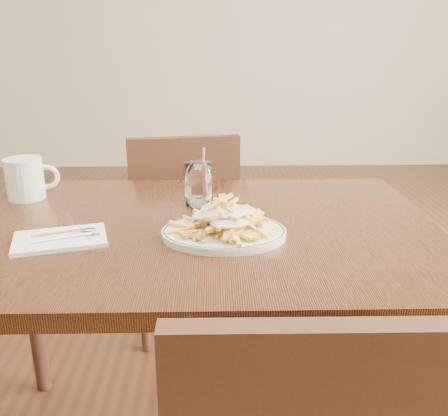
{
  "coord_description": "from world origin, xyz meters",
  "views": [
    {
      "loc": [
        0.05,
        -1.13,
        1.19
      ],
      "look_at": [
        0.08,
        -0.08,
        0.82
      ],
      "focal_mm": 40.0,
      "sensor_mm": 36.0,
      "label": 1
    }
  ],
  "objects_px": {
    "fries_plate": "(224,233)",
    "loaded_fries": "(224,216)",
    "coffee_mug": "(26,178)",
    "table": "(191,255)",
    "water_glass": "(199,186)",
    "chair_far": "(184,226)"
  },
  "relations": [
    {
      "from": "coffee_mug",
      "to": "water_glass",
      "type": "bearing_deg",
      "value": -7.84
    },
    {
      "from": "coffee_mug",
      "to": "loaded_fries",
      "type": "bearing_deg",
      "value": -28.73
    },
    {
      "from": "fries_plate",
      "to": "table",
      "type": "bearing_deg",
      "value": 136.81
    },
    {
      "from": "table",
      "to": "water_glass",
      "type": "relative_size",
      "value": 7.59
    },
    {
      "from": "fries_plate",
      "to": "coffee_mug",
      "type": "height_order",
      "value": "coffee_mug"
    },
    {
      "from": "fries_plate",
      "to": "loaded_fries",
      "type": "xyz_separation_m",
      "value": [
        0.0,
        0.0,
        0.04
      ]
    },
    {
      "from": "chair_far",
      "to": "water_glass",
      "type": "bearing_deg",
      "value": -81.83
    },
    {
      "from": "water_glass",
      "to": "loaded_fries",
      "type": "bearing_deg",
      "value": -74.91
    },
    {
      "from": "loaded_fries",
      "to": "coffee_mug",
      "type": "height_order",
      "value": "coffee_mug"
    },
    {
      "from": "table",
      "to": "water_glass",
      "type": "height_order",
      "value": "water_glass"
    },
    {
      "from": "loaded_fries",
      "to": "water_glass",
      "type": "distance_m",
      "value": 0.24
    },
    {
      "from": "table",
      "to": "coffee_mug",
      "type": "relative_size",
      "value": 8.3
    },
    {
      "from": "chair_far",
      "to": "fries_plate",
      "type": "xyz_separation_m",
      "value": [
        0.14,
        -0.75,
        0.28
      ]
    },
    {
      "from": "fries_plate",
      "to": "loaded_fries",
      "type": "relative_size",
      "value": 1.33
    },
    {
      "from": "table",
      "to": "water_glass",
      "type": "distance_m",
      "value": 0.21
    },
    {
      "from": "water_glass",
      "to": "coffee_mug",
      "type": "bearing_deg",
      "value": 172.16
    },
    {
      "from": "chair_far",
      "to": "coffee_mug",
      "type": "height_order",
      "value": "coffee_mug"
    },
    {
      "from": "loaded_fries",
      "to": "water_glass",
      "type": "xyz_separation_m",
      "value": [
        -0.06,
        0.23,
        -0.0
      ]
    },
    {
      "from": "fries_plate",
      "to": "loaded_fries",
      "type": "height_order",
      "value": "loaded_fries"
    },
    {
      "from": "fries_plate",
      "to": "loaded_fries",
      "type": "bearing_deg",
      "value": 0.0
    },
    {
      "from": "loaded_fries",
      "to": "coffee_mug",
      "type": "bearing_deg",
      "value": 151.27
    },
    {
      "from": "fries_plate",
      "to": "loaded_fries",
      "type": "distance_m",
      "value": 0.04
    }
  ]
}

